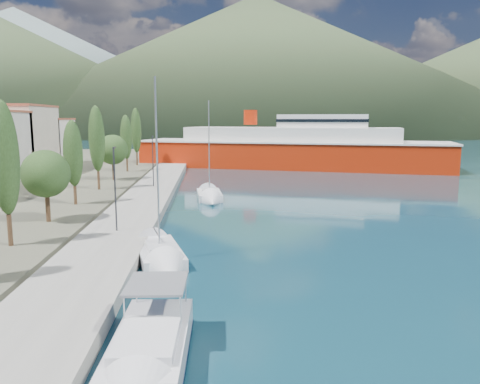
{
  "coord_description": "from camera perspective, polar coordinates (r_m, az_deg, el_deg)",
  "views": [
    {
      "loc": [
        -2.2,
        -19.92,
        8.81
      ],
      "look_at": [
        0.0,
        14.0,
        3.5
      ],
      "focal_mm": 35.0,
      "sensor_mm": 36.0,
      "label": 1
    }
  ],
  "objects": [
    {
      "name": "tree_row",
      "position": [
        53.83,
        -17.66,
        4.94
      ],
      "size": [
        3.98,
        62.85,
        10.06
      ],
      "color": "#47301E",
      "rests_on": "land_strip"
    },
    {
      "name": "lamp_posts",
      "position": [
        34.43,
        -15.07,
        0.68
      ],
      "size": [
        0.15,
        46.72,
        6.06
      ],
      "color": "#2D2D33",
      "rests_on": "quay"
    },
    {
      "name": "hills_far",
      "position": [
        657.57,
        8.97,
        14.76
      ],
      "size": [
        1480.0,
        900.0,
        180.0
      ],
      "color": "slate",
      "rests_on": "ground"
    },
    {
      "name": "ground",
      "position": [
        140.21,
        -2.82,
        5.26
      ],
      "size": [
        1400.0,
        1400.0,
        0.0
      ],
      "primitive_type": "plane",
      "color": "#113846"
    },
    {
      "name": "sailboat_near",
      "position": [
        28.36,
        -9.28,
        -8.64
      ],
      "size": [
        4.56,
        8.93,
        12.31
      ],
      "color": "silver",
      "rests_on": "ground"
    },
    {
      "name": "quay",
      "position": [
        47.17,
        -11.94,
        -1.59
      ],
      "size": [
        5.0,
        88.0,
        0.8
      ],
      "primitive_type": "cube",
      "color": "gray",
      "rests_on": "ground"
    },
    {
      "name": "motor_cruiser",
      "position": [
        16.62,
        -11.65,
        -21.15
      ],
      "size": [
        2.85,
        8.98,
        3.28
      ],
      "color": "black",
      "rests_on": "ground"
    },
    {
      "name": "ferry",
      "position": [
        86.02,
        6.39,
        5.19
      ],
      "size": [
        56.38,
        29.09,
        11.03
      ],
      "color": "#AE2008",
      "rests_on": "ground"
    },
    {
      "name": "sailboat_mid",
      "position": [
        50.48,
        -3.61,
        -0.81
      ],
      "size": [
        3.09,
        8.18,
        11.8
      ],
      "color": "silver",
      "rests_on": "ground"
    },
    {
      "name": "hills_near",
      "position": [
        407.03,
        10.91,
        14.41
      ],
      "size": [
        1010.0,
        520.0,
        115.0
      ],
      "color": "#3A4B2D",
      "rests_on": "ground"
    }
  ]
}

